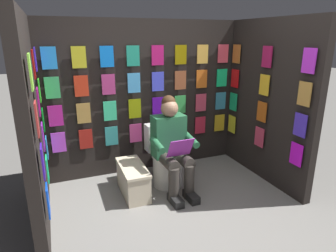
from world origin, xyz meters
TOP-DOWN VIEW (x-y plane):
  - ground_plane at (0.00, 0.00)m, footprint 30.00×30.00m
  - display_wall_back at (-0.00, -1.68)m, footprint 2.81×0.14m
  - display_wall_left at (-1.41, -0.82)m, footprint 0.14×1.63m
  - display_wall_right at (1.41, -0.82)m, footprint 0.14×1.63m
  - toilet at (-0.09, -1.12)m, footprint 0.41×0.56m
  - person_reading at (-0.09, -0.90)m, footprint 0.53×0.69m
  - comic_longbox_near at (0.39, -0.99)m, footprint 0.30×0.68m

SIDE VIEW (x-z plane):
  - ground_plane at x=0.00m, z-range 0.00..0.00m
  - comic_longbox_near at x=0.39m, z-range 0.00..0.37m
  - toilet at x=-0.09m, z-range -0.06..0.71m
  - person_reading at x=-0.09m, z-range 0.00..1.20m
  - display_wall_left at x=-1.41m, z-range 0.00..2.09m
  - display_wall_right at x=1.41m, z-range 0.00..2.09m
  - display_wall_back at x=0.00m, z-range 0.00..2.09m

